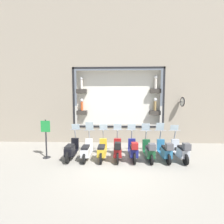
% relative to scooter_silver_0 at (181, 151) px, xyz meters
% --- Properties ---
extents(ground_plane, '(120.00, 120.00, 0.00)m').
position_rel_scooter_silver_0_xyz_m(ground_plane, '(-0.59, 2.92, -0.47)').
color(ground_plane, gray).
extents(building_facade, '(1.22, 36.00, 10.11)m').
position_rel_scooter_silver_0_xyz_m(building_facade, '(3.02, 2.91, 4.71)').
color(building_facade, gray).
rests_on(building_facade, ground_plane).
extents(scooter_silver_0, '(1.80, 0.61, 1.54)m').
position_rel_scooter_silver_0_xyz_m(scooter_silver_0, '(0.00, 0.00, 0.00)').
color(scooter_silver_0, black).
rests_on(scooter_silver_0, ground_plane).
extents(scooter_teal_1, '(1.80, 0.61, 1.65)m').
position_rel_scooter_silver_0_xyz_m(scooter_teal_1, '(0.00, 0.74, 0.00)').
color(scooter_teal_1, black).
rests_on(scooter_teal_1, ground_plane).
extents(scooter_green_2, '(1.79, 0.60, 1.61)m').
position_rel_scooter_silver_0_xyz_m(scooter_green_2, '(-0.00, 1.49, -0.01)').
color(scooter_green_2, black).
rests_on(scooter_green_2, ground_plane).
extents(scooter_navy_3, '(1.80, 0.60, 1.57)m').
position_rel_scooter_silver_0_xyz_m(scooter_navy_3, '(0.01, 2.23, 0.01)').
color(scooter_navy_3, black).
rests_on(scooter_navy_3, ground_plane).
extents(scooter_red_4, '(1.80, 0.61, 1.59)m').
position_rel_scooter_silver_0_xyz_m(scooter_red_4, '(0.01, 2.98, 0.01)').
color(scooter_red_4, black).
rests_on(scooter_red_4, ground_plane).
extents(scooter_yellow_5, '(1.80, 0.60, 1.55)m').
position_rel_scooter_silver_0_xyz_m(scooter_yellow_5, '(0.06, 3.72, -0.04)').
color(scooter_yellow_5, black).
rests_on(scooter_yellow_5, ground_plane).
extents(scooter_white_6, '(1.79, 0.60, 1.67)m').
position_rel_scooter_silver_0_xyz_m(scooter_white_6, '(0.06, 4.46, -0.05)').
color(scooter_white_6, black).
rests_on(scooter_white_6, ground_plane).
extents(scooter_black_7, '(1.81, 0.61, 1.56)m').
position_rel_scooter_silver_0_xyz_m(scooter_black_7, '(0.07, 5.21, -0.03)').
color(scooter_black_7, black).
rests_on(scooter_black_7, ground_plane).
extents(shop_sign_post, '(0.36, 0.45, 1.89)m').
position_rel_scooter_silver_0_xyz_m(shop_sign_post, '(0.12, 6.46, 0.56)').
color(shop_sign_post, '#232326').
rests_on(shop_sign_post, ground_plane).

